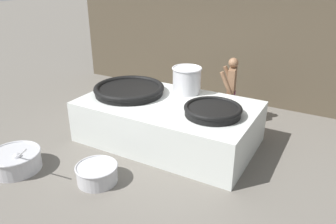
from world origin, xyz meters
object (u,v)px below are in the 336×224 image
object	(u,v)px
giant_wok_far	(213,110)
stock_pot	(187,80)
cook	(231,89)
prep_bowl_meat	(97,173)
giant_wok_near	(129,89)
prep_bowl_vegetables	(15,160)

from	to	relation	value
giant_wok_far	stock_pot	xyz separation A→B (m)	(-0.91, 0.80, 0.19)
cook	prep_bowl_meat	world-z (taller)	cook
giant_wok_near	stock_pot	world-z (taller)	stock_pot
giant_wok_far	prep_bowl_meat	size ratio (longest dim) A/B	1.49
giant_wok_near	cook	world-z (taller)	cook
cook	prep_bowl_vegetables	distance (m)	4.46
giant_wok_far	prep_bowl_vegetables	bearing A→B (deg)	-143.04
giant_wok_near	stock_pot	bearing A→B (deg)	33.16
giant_wok_far	prep_bowl_meat	xyz separation A→B (m)	(-1.30, -1.66, -0.76)
giant_wok_far	cook	world-z (taller)	cook
cook	stock_pot	bearing A→B (deg)	32.10
cook	prep_bowl_vegetables	bearing A→B (deg)	42.32
cook	prep_bowl_vegetables	world-z (taller)	cook
giant_wok_far	stock_pot	distance (m)	1.23
giant_wok_far	cook	distance (m)	1.52
giant_wok_near	prep_bowl_meat	world-z (taller)	giant_wok_near
stock_pot	giant_wok_near	bearing A→B (deg)	-146.84
giant_wok_far	prep_bowl_vegetables	distance (m)	3.54
prep_bowl_vegetables	giant_wok_far	bearing A→B (deg)	36.96
prep_bowl_vegetables	prep_bowl_meat	distance (m)	1.52
cook	prep_bowl_vegetables	xyz separation A→B (m)	(-2.58, -3.59, -0.63)
giant_wok_near	cook	bearing A→B (deg)	38.16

